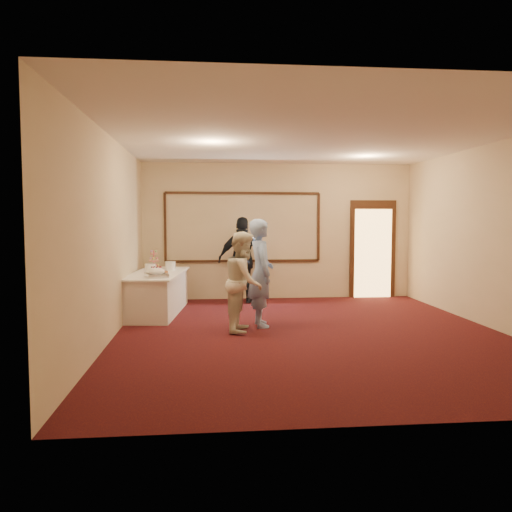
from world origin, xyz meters
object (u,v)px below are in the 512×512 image
(man, at_px, (261,273))
(woman, at_px, (244,281))
(buffet_table, at_px, (157,293))
(plate_stack_a, at_px, (150,268))
(cupcake_stand, at_px, (154,261))
(pavlova_tray, at_px, (156,273))
(plate_stack_b, at_px, (170,266))
(tart, at_px, (162,273))
(guest, at_px, (243,260))

(man, height_order, woman, man)
(buffet_table, height_order, plate_stack_a, plate_stack_a)
(buffet_table, xyz_separation_m, cupcake_stand, (-0.14, 0.90, 0.52))
(buffet_table, relative_size, pavlova_tray, 4.73)
(plate_stack_b, relative_size, man, 0.12)
(cupcake_stand, bearing_deg, buffet_table, -80.83)
(plate_stack_a, xyz_separation_m, tart, (0.24, -0.30, -0.06))
(tart, relative_size, man, 0.15)
(plate_stack_a, bearing_deg, guest, 28.47)
(cupcake_stand, height_order, woman, woman)
(plate_stack_a, bearing_deg, cupcake_stand, 91.79)
(buffet_table, distance_m, plate_stack_a, 0.48)
(tart, bearing_deg, cupcake_stand, 102.97)
(man, bearing_deg, woman, 131.83)
(buffet_table, height_order, plate_stack_b, plate_stack_b)
(woman, height_order, guest, guest)
(plate_stack_a, distance_m, tart, 0.39)
(tart, distance_m, man, 2.01)
(plate_stack_a, bearing_deg, pavlova_tray, -76.83)
(buffet_table, distance_m, woman, 2.28)
(woman, bearing_deg, tart, 56.20)
(pavlova_tray, relative_size, tart, 2.02)
(plate_stack_b, xyz_separation_m, woman, (1.30, -2.10, -0.07))
(pavlova_tray, height_order, cupcake_stand, cupcake_stand)
(tart, height_order, man, man)
(plate_stack_b, bearing_deg, cupcake_stand, 129.21)
(man, bearing_deg, cupcake_stand, 36.00)
(woman, bearing_deg, guest, 7.15)
(cupcake_stand, bearing_deg, plate_stack_a, -88.21)
(pavlova_tray, xyz_separation_m, man, (1.76, -0.54, 0.04))
(woman, bearing_deg, plate_stack_a, 55.11)
(buffet_table, xyz_separation_m, pavlova_tray, (0.07, -0.77, 0.46))
(plate_stack_b, bearing_deg, man, -47.65)
(woman, distance_m, guest, 2.69)
(cupcake_stand, bearing_deg, guest, 4.15)
(buffet_table, bearing_deg, plate_stack_b, 63.48)
(cupcake_stand, relative_size, man, 0.22)
(pavlova_tray, bearing_deg, guest, 47.90)
(plate_stack_a, bearing_deg, buffet_table, -20.55)
(plate_stack_b, relative_size, guest, 0.11)
(cupcake_stand, distance_m, tart, 1.19)
(man, xyz_separation_m, guest, (-0.13, 2.35, 0.02))
(tart, xyz_separation_m, woman, (1.40, -1.39, -0.01))
(buffet_table, height_order, tart, tart)
(cupcake_stand, height_order, guest, guest)
(buffet_table, xyz_separation_m, tart, (0.12, -0.26, 0.41))
(tart, bearing_deg, woman, -44.78)
(guest, bearing_deg, woman, 98.40)
(pavlova_tray, distance_m, man, 1.84)
(pavlova_tray, relative_size, plate_stack_a, 2.65)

